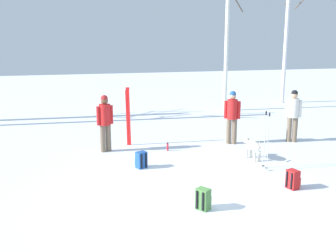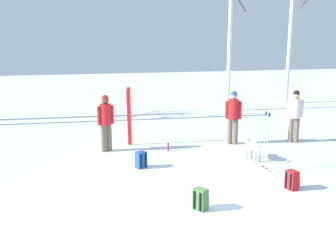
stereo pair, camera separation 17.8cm
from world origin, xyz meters
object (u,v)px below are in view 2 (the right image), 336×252
Objects in this scene: backpack_2 at (292,180)px; water_bottle_0 at (168,147)px; ski_poles_0 at (266,140)px; backpack_1 at (141,160)px; person_0 at (295,113)px; birch_tree_3 at (230,26)px; person_1 at (106,119)px; backpack_0 at (201,199)px; ski_pair_planted_0 at (129,117)px; birch_tree_4 at (291,30)px; person_2 at (233,114)px; dog at (253,146)px.

water_bottle_0 is (-1.99, 3.68, -0.09)m from backpack_2.
ski_poles_0 is 3.48× the size of backpack_1.
person_0 is 0.23× the size of birch_tree_3.
person_1 is 3.90× the size of backpack_0.
water_bottle_0 is (1.04, -0.96, -0.80)m from ski_pair_planted_0.
birch_tree_3 reaches higher than birch_tree_4.
person_2 is at bearing -11.57° from ski_pair_planted_0.
birch_tree_3 is (5.32, 4.89, 2.92)m from ski_pair_planted_0.
person_2 is at bearing 86.38° from dog.
dog is at bearing 85.09° from ski_poles_0.
ski_poles_0 is 3.48× the size of backpack_2.
backpack_2 is (2.35, 0.54, 0.00)m from backpack_0.
ski_poles_0 is 0.22× the size of birch_tree_4.
backpack_0 is at bearing -94.80° from water_bottle_0.
person_1 is at bearing -145.72° from birch_tree_4.
ski_pair_planted_0 is 4.49m from ski_poles_0.
dog is at bearing -0.60° from backpack_1.
birch_tree_4 is at bearing 57.41° from ski_poles_0.
person_1 is 12.30m from birch_tree_4.
person_0 is 3.90× the size of backpack_2.
backpack_2 is at bearing -103.51° from birch_tree_3.
water_bottle_0 is 0.04× the size of birch_tree_4.
backpack_2 is (3.81, -4.10, -0.77)m from person_1.
backpack_2 is 0.06× the size of birch_tree_3.
birch_tree_4 is at bearing 34.26° from ski_pair_planted_0.
backpack_1 is at bearing -67.63° from person_1.
birch_tree_4 is (6.10, 10.86, 3.49)m from backpack_2.
water_bottle_0 is at bearing -172.42° from person_2.
person_0 is 3.90× the size of backpack_1.
birch_tree_3 reaches higher than ski_pair_planted_0.
ski_pair_planted_0 is at bearing 89.06° from backpack_1.
backpack_2 is at bearing -121.14° from person_0.
backpack_2 is (-2.24, -3.70, -0.77)m from person_0.
backpack_2 is at bearing -119.33° from birch_tree_4.
birch_tree_3 is (2.18, 7.26, 3.45)m from dog.
backpack_1 is (-5.30, -1.39, -0.77)m from person_0.
backpack_2 is 0.06× the size of birch_tree_4.
backpack_0 is 1.00× the size of backpack_1.
birch_tree_4 is at bearing 60.67° from backpack_2.
backpack_1 is at bearing 143.03° from backpack_2.
ski_poles_0 is (-2.21, -2.34, -0.17)m from person_0.
backpack_2 is at bearing -47.17° from person_1.
person_1 is 1.00× the size of person_2.
person_2 reaches higher than backpack_1.
person_0 is 8.58m from birch_tree_4.
backpack_0 is at bearing -82.52° from ski_pair_planted_0.
person_2 reaches higher than backpack_2.
birch_tree_4 reaches higher than person_0.
ski_poles_0 is 1.49m from backpack_2.
person_1 is at bearing 166.95° from water_bottle_0.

